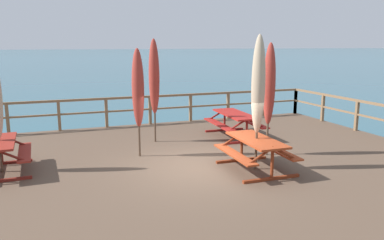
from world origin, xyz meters
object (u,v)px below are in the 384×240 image
object	(u,v)px
patio_umbrella_tall_front	(138,89)
picnic_table_back_left	(256,147)
picnic_table_front_left	(235,119)
patio_umbrella_short_back	(154,77)
patio_umbrella_tall_mid_left	(269,85)
patio_umbrella_short_mid	(258,85)

from	to	relation	value
patio_umbrella_tall_front	picnic_table_back_left	bearing A→B (deg)	-41.66
picnic_table_front_left	patio_umbrella_short_back	xyz separation A→B (m)	(-2.61, 0.25, 1.43)
picnic_table_back_left	patio_umbrella_short_back	distance (m)	4.04
picnic_table_back_left	patio_umbrella_tall_front	world-z (taller)	patio_umbrella_tall_front
patio_umbrella_short_back	patio_umbrella_tall_mid_left	bearing A→B (deg)	-44.63
picnic_table_back_left	patio_umbrella_short_back	xyz separation A→B (m)	(-1.55, 3.45, 1.43)
patio_umbrella_short_mid	patio_umbrella_short_back	size ratio (longest dim) A/B	1.02
patio_umbrella_short_back	patio_umbrella_short_mid	bearing A→B (deg)	-65.20
picnic_table_front_left	picnic_table_back_left	bearing A→B (deg)	-108.33
patio_umbrella_tall_front	picnic_table_front_left	bearing A→B (deg)	18.09
patio_umbrella_short_mid	patio_umbrella_tall_mid_left	world-z (taller)	patio_umbrella_short_mid
picnic_table_front_left	patio_umbrella_short_mid	xyz separation A→B (m)	(-1.03, -3.16, 1.46)
picnic_table_back_left	picnic_table_front_left	bearing A→B (deg)	71.67
picnic_table_front_left	patio_umbrella_short_mid	size ratio (longest dim) A/B	0.67
picnic_table_back_left	patio_umbrella_short_mid	world-z (taller)	patio_umbrella_short_mid
patio_umbrella_tall_front	patio_umbrella_short_back	distance (m)	1.58
patio_umbrella_short_mid	patio_umbrella_tall_mid_left	bearing A→B (deg)	47.17
patio_umbrella_short_back	patio_umbrella_tall_front	bearing A→B (deg)	-120.37
picnic_table_front_left	patio_umbrella_tall_mid_left	distance (m)	2.58
patio_umbrella_short_back	picnic_table_back_left	bearing A→B (deg)	-65.79
patio_umbrella_short_mid	patio_umbrella_tall_front	distance (m)	3.14
picnic_table_front_left	patio_umbrella_tall_mid_left	xyz separation A→B (m)	(-0.14, -2.20, 1.35)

